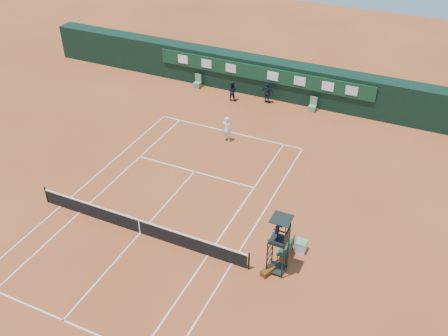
% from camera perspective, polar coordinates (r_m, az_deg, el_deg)
% --- Properties ---
extents(ground, '(90.00, 90.00, 0.00)m').
position_cam_1_polar(ground, '(27.84, -9.55, -7.33)').
color(ground, '#AA4F28').
rests_on(ground, ground).
extents(court_lines, '(11.05, 23.85, 0.01)m').
position_cam_1_polar(court_lines, '(27.84, -9.55, -7.32)').
color(court_lines, white).
rests_on(court_lines, ground).
extents(tennis_net, '(12.90, 0.10, 1.10)m').
position_cam_1_polar(tennis_net, '(27.50, -9.65, -6.54)').
color(tennis_net, black).
rests_on(tennis_net, ground).
extents(back_wall, '(40.00, 1.65, 3.00)m').
position_cam_1_polar(back_wall, '(41.14, 4.65, 10.37)').
color(back_wall, black).
rests_on(back_wall, ground).
extents(linesman_chair_left, '(0.55, 0.50, 1.15)m').
position_cam_1_polar(linesman_chair_left, '(42.62, -3.06, 9.58)').
color(linesman_chair_left, '#5A8A61').
rests_on(linesman_chair_left, ground).
extents(linesman_chair_right, '(0.55, 0.50, 1.15)m').
position_cam_1_polar(linesman_chair_right, '(39.41, 10.06, 6.84)').
color(linesman_chair_right, '#5B8C66').
rests_on(linesman_chair_right, ground).
extents(umpire_chair, '(0.96, 0.95, 3.42)m').
position_cam_1_polar(umpire_chair, '(23.91, 6.31, -7.48)').
color(umpire_chair, black).
rests_on(umpire_chair, ground).
extents(player_bench, '(0.55, 1.20, 1.10)m').
position_cam_1_polar(player_bench, '(25.97, 7.29, -9.02)').
color(player_bench, '#173B27').
rests_on(player_bench, ground).
extents(tennis_bag, '(0.64, 0.90, 0.31)m').
position_cam_1_polar(tennis_bag, '(25.33, 5.04, -11.64)').
color(tennis_bag, black).
rests_on(tennis_bag, ground).
extents(cooler, '(0.57, 0.57, 0.65)m').
position_cam_1_polar(cooler, '(26.54, 8.78, -8.81)').
color(cooler, silver).
rests_on(cooler, ground).
extents(tennis_ball, '(0.06, 0.06, 0.06)m').
position_cam_1_polar(tennis_ball, '(32.30, -5.91, -0.19)').
color(tennis_ball, '#C9D431').
rests_on(tennis_ball, ground).
extents(player, '(0.73, 0.51, 1.90)m').
position_cam_1_polar(player, '(34.69, 0.34, 4.50)').
color(player, white).
rests_on(player, ground).
extents(ball_kid_left, '(0.80, 0.63, 1.62)m').
position_cam_1_polar(ball_kid_left, '(40.23, 0.94, 8.79)').
color(ball_kid_left, black).
rests_on(ball_kid_left, ground).
extents(ball_kid_right, '(1.05, 0.53, 1.73)m').
position_cam_1_polar(ball_kid_right, '(39.95, 5.01, 8.54)').
color(ball_kid_right, black).
rests_on(ball_kid_right, ground).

